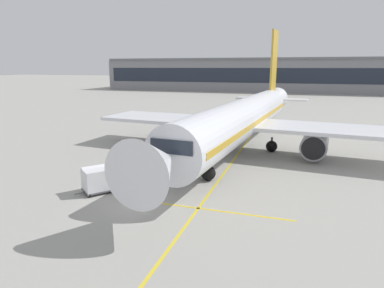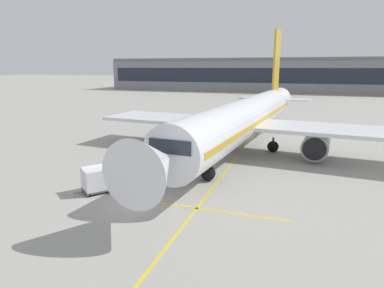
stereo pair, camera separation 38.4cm
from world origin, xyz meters
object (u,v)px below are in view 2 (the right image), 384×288
safety_cone_wingtip (194,144)px  baggage_cart_second (97,179)px  baggage_cart_lead (131,173)px  belt_loader (172,165)px  safety_cone_nose_mark (185,143)px  safety_cone_engine_keepout (189,146)px  ground_crew_by_loader (121,172)px  parked_airplane (244,119)px  ground_crew_marshaller (156,171)px  ground_crew_by_carts (129,166)px

safety_cone_wingtip → baggage_cart_second: bearing=-98.2°
baggage_cart_lead → belt_loader: bearing=59.0°
baggage_cart_second → baggage_cart_lead: bearing=47.6°
baggage_cart_second → safety_cone_nose_mark: baggage_cart_second is taller
safety_cone_wingtip → safety_cone_engine_keepout: bearing=-102.8°
ground_crew_by_loader → safety_cone_nose_mark: size_ratio=2.40×
safety_cone_engine_keepout → belt_loader: bearing=-79.4°
parked_airplane → safety_cone_wingtip: parked_airplane is taller
ground_crew_by_loader → safety_cone_wingtip: bearing=84.3°
parked_airplane → ground_crew_marshaller: size_ratio=24.82×
ground_crew_by_carts → safety_cone_engine_keepout: bearing=82.8°
ground_crew_marshaller → safety_cone_engine_keepout: (-1.35, 11.63, -0.70)m
parked_airplane → safety_cone_wingtip: 6.62m
baggage_cart_lead → ground_crew_by_loader: baggage_cart_lead is taller
baggage_cart_lead → ground_crew_by_loader: (-0.86, -0.03, -0.00)m
belt_loader → baggage_cart_lead: belt_loader is taller
parked_airplane → ground_crew_marshaller: (-4.70, -12.44, -2.54)m
ground_crew_by_loader → ground_crew_marshaller: bearing=25.6°
ground_crew_by_carts → safety_cone_nose_mark: bearing=87.0°
baggage_cart_second → ground_crew_by_carts: size_ratio=1.51×
baggage_cart_second → ground_crew_marshaller: size_ratio=1.51×
belt_loader → ground_crew_by_loader: (-2.90, -3.42, 0.10)m
parked_airplane → safety_cone_nose_mark: (-6.80, 0.15, -3.19)m
ground_crew_marshaller → safety_cone_nose_mark: 12.78m
safety_cone_wingtip → safety_cone_nose_mark: (-1.04, -0.28, 0.05)m
baggage_cart_second → parked_airplane: bearing=62.5°
baggage_cart_second → safety_cone_wingtip: size_ratio=4.26×
safety_cone_engine_keepout → baggage_cart_second: bearing=-97.8°
parked_airplane → belt_loader: 11.38m
parked_airplane → ground_crew_marshaller: 13.54m
belt_loader → baggage_cart_lead: bearing=-121.0°
safety_cone_wingtip → ground_crew_by_carts: bearing=-97.8°
parked_airplane → safety_cone_wingtip: size_ratio=70.24×
ground_crew_marshaller → baggage_cart_lead: bearing=-144.5°
baggage_cart_lead → ground_crew_by_loader: 0.86m
ground_crew_by_carts → ground_crew_by_loader: bearing=-82.0°
ground_crew_by_loader → safety_cone_nose_mark: 13.80m
safety_cone_engine_keepout → ground_crew_marshaller: bearing=-83.4°
parked_airplane → ground_crew_by_loader: size_ratio=24.82×
baggage_cart_second → ground_crew_by_loader: (0.90, 1.89, -0.00)m
ground_crew_by_carts → baggage_cart_second: bearing=-99.8°
baggage_cart_second → safety_cone_engine_keepout: bearing=82.2°
baggage_cart_second → ground_crew_by_loader: 2.09m
ground_crew_by_carts → safety_cone_nose_mark: 11.99m
parked_airplane → ground_crew_by_carts: size_ratio=24.82×
baggage_cart_second → ground_crew_by_loader: bearing=64.6°
ground_crew_by_carts → baggage_cart_lead: bearing=-58.1°
safety_cone_wingtip → belt_loader: bearing=-82.1°
ground_crew_marshaller → safety_cone_nose_mark: bearing=99.5°
safety_cone_wingtip → safety_cone_nose_mark: size_ratio=0.85×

